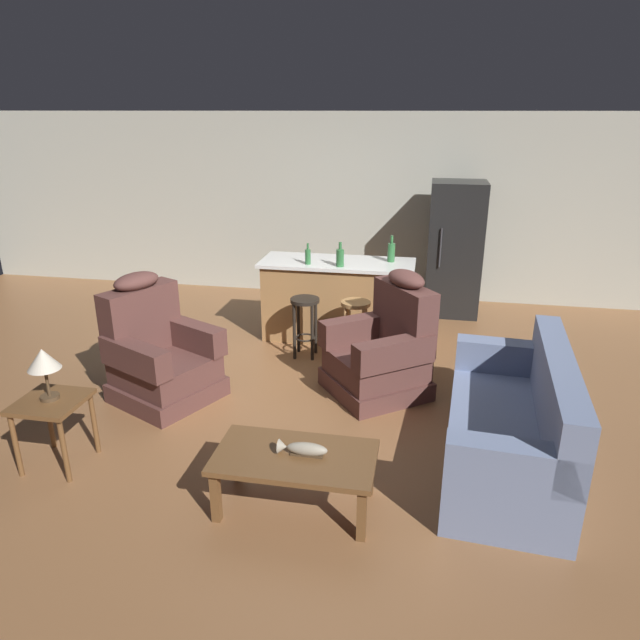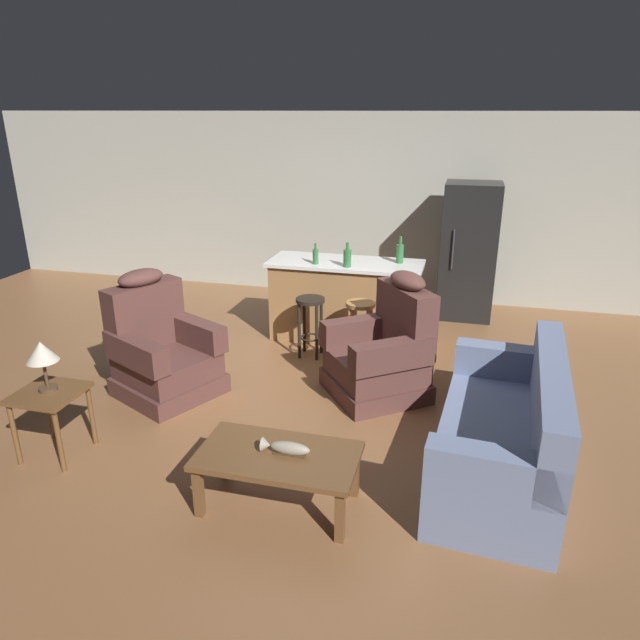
% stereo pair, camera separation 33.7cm
% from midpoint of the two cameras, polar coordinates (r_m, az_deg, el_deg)
% --- Properties ---
extents(ground_plane, '(12.00, 12.00, 0.00)m').
position_cam_midpoint_polar(ground_plane, '(5.78, -2.15, -6.63)').
color(ground_plane, brown).
extents(back_wall, '(12.00, 0.05, 2.60)m').
position_cam_midpoint_polar(back_wall, '(8.33, 2.56, 11.20)').
color(back_wall, '#B2B2A3').
rests_on(back_wall, ground_plane).
extents(coffee_table, '(1.10, 0.60, 0.42)m').
position_cam_midpoint_polar(coffee_table, '(4.01, -5.01, -13.99)').
color(coffee_table, brown).
rests_on(coffee_table, ground_plane).
extents(fish_figurine, '(0.34, 0.10, 0.10)m').
position_cam_midpoint_polar(fish_figurine, '(3.95, -4.29, -12.77)').
color(fish_figurine, '#4C3823').
rests_on(fish_figurine, coffee_table).
extents(couch, '(0.98, 1.96, 0.94)m').
position_cam_midpoint_polar(couch, '(4.60, 16.87, -10.28)').
color(couch, '#707FA3').
rests_on(couch, ground_plane).
extents(recliner_near_lamp, '(1.12, 1.12, 1.20)m').
position_cam_midpoint_polar(recliner_near_lamp, '(5.67, -17.46, -3.44)').
color(recliner_near_lamp, brown).
rests_on(recliner_near_lamp, ground_plane).
extents(recliner_near_island, '(1.18, 1.18, 1.20)m').
position_cam_midpoint_polar(recliner_near_island, '(5.53, 4.64, -3.15)').
color(recliner_near_island, brown).
rests_on(recliner_near_island, ground_plane).
extents(end_table, '(0.48, 0.48, 0.56)m').
position_cam_midpoint_polar(end_table, '(4.90, -27.03, -8.17)').
color(end_table, brown).
rests_on(end_table, ground_plane).
extents(table_lamp, '(0.24, 0.24, 0.41)m').
position_cam_midpoint_polar(table_lamp, '(4.76, -27.78, -3.73)').
color(table_lamp, '#4C3823').
rests_on(table_lamp, end_table).
extents(kitchen_island, '(1.80, 0.70, 0.95)m').
position_cam_midpoint_polar(kitchen_island, '(6.82, 0.30, 2.03)').
color(kitchen_island, '#9E7042').
rests_on(kitchen_island, ground_plane).
extents(bar_stool_left, '(0.32, 0.32, 0.68)m').
position_cam_midpoint_polar(bar_stool_left, '(6.29, -3.04, 0.34)').
color(bar_stool_left, black).
rests_on(bar_stool_left, ground_plane).
extents(bar_stool_right, '(0.32, 0.32, 0.68)m').
position_cam_midpoint_polar(bar_stool_right, '(6.19, 2.01, 0.01)').
color(bar_stool_right, '#A87A47').
rests_on(bar_stool_right, ground_plane).
extents(refrigerator, '(0.70, 0.69, 1.76)m').
position_cam_midpoint_polar(refrigerator, '(7.77, 12.09, 6.94)').
color(refrigerator, black).
rests_on(refrigerator, ground_plane).
extents(bottle_tall_green, '(0.06, 0.06, 0.24)m').
position_cam_midpoint_polar(bottle_tall_green, '(6.55, -2.71, 6.37)').
color(bottle_tall_green, '#2D6B38').
rests_on(bottle_tall_green, kitchen_island).
extents(bottle_short_amber, '(0.09, 0.09, 0.31)m').
position_cam_midpoint_polar(bottle_short_amber, '(6.68, 5.70, 6.79)').
color(bottle_short_amber, '#2D6B38').
rests_on(bottle_short_amber, kitchen_island).
extents(bottle_wine_dark, '(0.09, 0.09, 0.28)m').
position_cam_midpoint_polar(bottle_wine_dark, '(6.44, 0.51, 6.28)').
color(bottle_wine_dark, '#2D6B38').
rests_on(bottle_wine_dark, kitchen_island).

